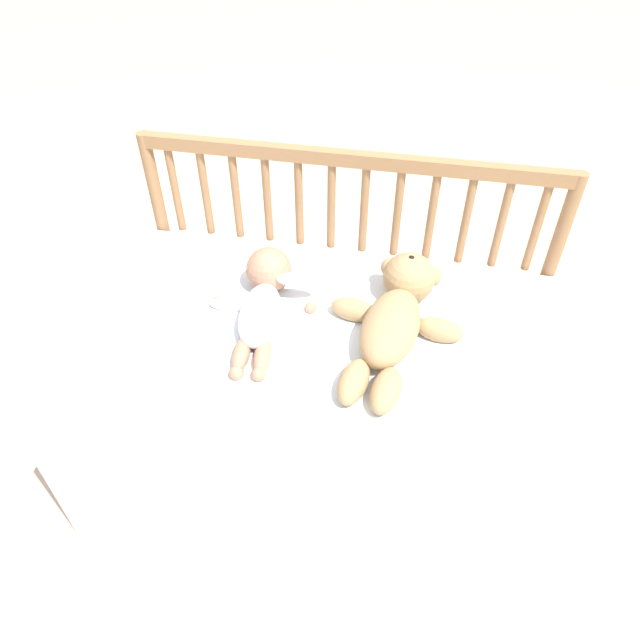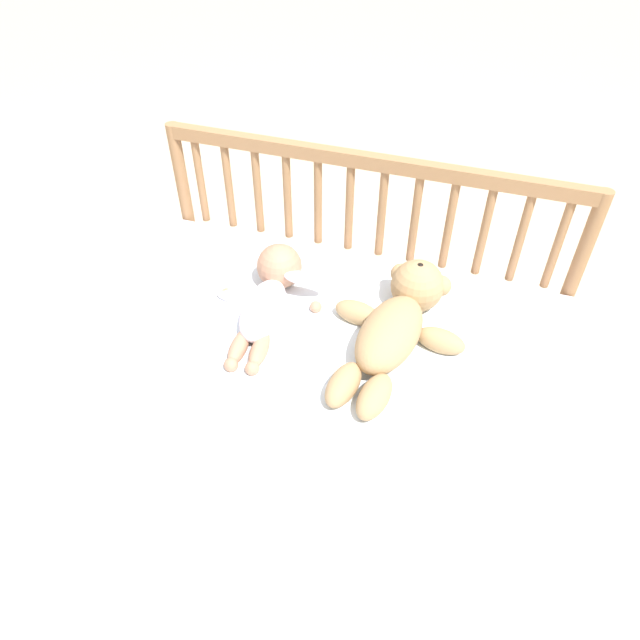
# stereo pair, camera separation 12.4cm
# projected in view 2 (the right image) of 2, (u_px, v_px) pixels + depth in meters

# --- Properties ---
(ground_plane) EXTENTS (12.00, 12.00, 0.00)m
(ground_plane) POSITION_uv_depth(u_px,v_px,m) (319.00, 458.00, 1.66)
(ground_plane) COLOR #C6B293
(crib_mattress) EXTENTS (1.14, 0.72, 0.48)m
(crib_mattress) POSITION_uv_depth(u_px,v_px,m) (319.00, 405.00, 1.50)
(crib_mattress) COLOR silver
(crib_mattress) RESTS_ON ground_plane
(crib_rail) EXTENTS (1.14, 0.04, 0.77)m
(crib_rail) POSITION_uv_depth(u_px,v_px,m) (364.00, 229.00, 1.55)
(crib_rail) COLOR #997047
(crib_rail) RESTS_ON ground_plane
(blanket) EXTENTS (0.83, 0.55, 0.01)m
(blanket) POSITION_uv_depth(u_px,v_px,m) (329.00, 336.00, 1.34)
(blanket) COLOR white
(blanket) RESTS_ON crib_mattress
(teddy_bear) EXTENTS (0.33, 0.47, 0.13)m
(teddy_bear) POSITION_uv_depth(u_px,v_px,m) (397.00, 322.00, 1.30)
(teddy_bear) COLOR tan
(teddy_bear) RESTS_ON crib_mattress
(baby) EXTENTS (0.27, 0.39, 0.12)m
(baby) POSITION_uv_depth(u_px,v_px,m) (269.00, 294.00, 1.39)
(baby) COLOR white
(baby) RESTS_ON crib_mattress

